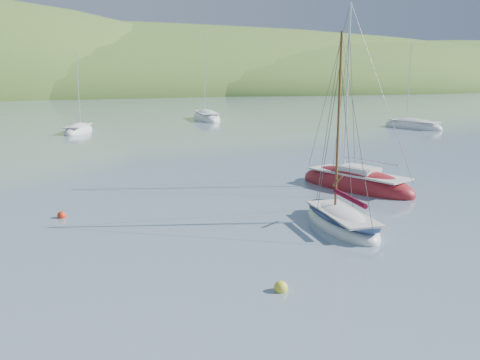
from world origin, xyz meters
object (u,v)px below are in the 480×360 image
object	(u,v)px
sloop_red	(356,185)
distant_sloop_d	(413,127)
distant_sloop_a	(78,131)
daysailer_white	(341,222)
distant_sloop_b	(207,118)

from	to	relation	value
sloop_red	distant_sloop_d	world-z (taller)	sloop_red
distant_sloop_a	distant_sloop_d	world-z (taller)	distant_sloop_d
distant_sloop_a	distant_sloop_d	distance (m)	41.38
daysailer_white	sloop_red	world-z (taller)	sloop_red
distant_sloop_b	distant_sloop_a	bearing A→B (deg)	-148.05
sloop_red	distant_sloop_b	bearing A→B (deg)	64.39
daysailer_white	distant_sloop_a	xyz separation A→B (m)	(-10.68, 43.85, -0.05)
distant_sloop_b	distant_sloop_d	bearing A→B (deg)	-37.03
daysailer_white	sloop_red	size ratio (longest dim) A/B	0.80
distant_sloop_d	daysailer_white	bearing A→B (deg)	-151.31
sloop_red	distant_sloop_a	size ratio (longest dim) A/B	1.25
daysailer_white	distant_sloop_d	bearing A→B (deg)	53.50
distant_sloop_a	distant_sloop_b	xyz separation A→B (m)	(18.46, 9.84, 0.05)
daysailer_white	distant_sloop_d	xyz separation A→B (m)	(29.67, 34.71, -0.03)
distant_sloop_d	distant_sloop_b	bearing A→B (deg)	118.30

